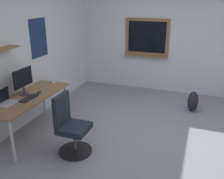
{
  "coord_description": "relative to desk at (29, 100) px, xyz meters",
  "views": [
    {
      "loc": [
        -3.95,
        -0.66,
        2.36
      ],
      "look_at": [
        -0.15,
        0.72,
        0.85
      ],
      "focal_mm": 41.33,
      "sensor_mm": 36.0,
      "label": 1
    }
  ],
  "objects": [
    {
      "name": "ground_plane",
      "position": [
        0.63,
        -2.06,
        -0.66
      ],
      "size": [
        5.2,
        5.2,
        0.0
      ],
      "primitive_type": "plane",
      "color": "gray",
      "rests_on": "ground"
    },
    {
      "name": "wall_back",
      "position": [
        0.62,
        0.39,
        0.65
      ],
      "size": [
        5.0,
        0.3,
        2.6
      ],
      "color": "silver",
      "rests_on": "ground"
    },
    {
      "name": "wall_right",
      "position": [
        3.07,
        -2.03,
        0.64
      ],
      "size": [
        0.22,
        5.0,
        2.6
      ],
      "color": "silver",
      "rests_on": "ground"
    },
    {
      "name": "desk",
      "position": [
        0.0,
        0.0,
        0.0
      ],
      "size": [
        1.67,
        0.63,
        0.72
      ],
      "color": "olive",
      "rests_on": "ground"
    },
    {
      "name": "office_chair",
      "position": [
        -0.24,
        -0.92,
        -0.25
      ],
      "size": [
        0.52,
        0.52,
        0.95
      ],
      "color": "black",
      "rests_on": "ground"
    },
    {
      "name": "laptop",
      "position": [
        -0.38,
        0.15,
        0.12
      ],
      "size": [
        0.31,
        0.21,
        0.23
      ],
      "color": "#ADAFB5",
      "rests_on": "desk"
    },
    {
      "name": "monitor_primary",
      "position": [
        0.04,
        0.1,
        0.34
      ],
      "size": [
        0.46,
        0.17,
        0.46
      ],
      "color": "#38383D",
      "rests_on": "desk"
    },
    {
      "name": "keyboard",
      "position": [
        -0.08,
        -0.08,
        0.08
      ],
      "size": [
        0.37,
        0.13,
        0.02
      ],
      "primitive_type": "cube",
      "color": "black",
      "rests_on": "desk"
    },
    {
      "name": "computer_mouse",
      "position": [
        0.2,
        -0.08,
        0.08
      ],
      "size": [
        0.1,
        0.06,
        0.03
      ],
      "primitive_type": "ellipsoid",
      "color": "#262628",
      "rests_on": "desk"
    },
    {
      "name": "coffee_mug",
      "position": [
        0.73,
        -0.03,
        0.11
      ],
      "size": [
        0.08,
        0.08,
        0.09
      ],
      "primitive_type": "cylinder",
      "color": "silver",
      "rests_on": "desk"
    },
    {
      "name": "backpack",
      "position": [
        1.98,
        -2.61,
        -0.44
      ],
      "size": [
        0.32,
        0.22,
        0.43
      ],
      "primitive_type": "ellipsoid",
      "color": "#1E2333",
      "rests_on": "ground"
    }
  ]
}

